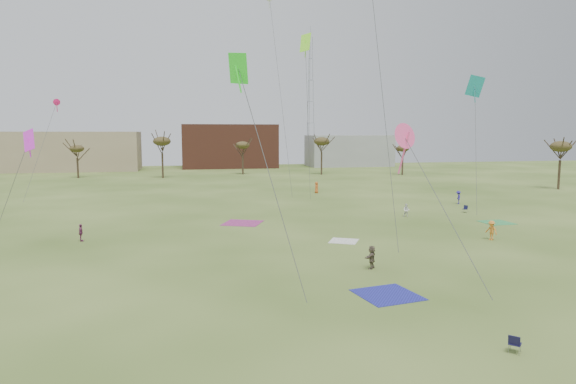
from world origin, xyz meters
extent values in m
plane|color=#365219|center=(0.00, 0.00, 0.00)|extent=(260.00, 260.00, 0.00)
imported|color=brown|center=(5.79, 10.25, 0.84)|extent=(1.41, 1.49, 1.68)
imported|color=orange|center=(20.01, 17.24, 0.90)|extent=(1.04, 1.32, 1.79)
imported|color=#823663|center=(-16.56, 24.13, 0.79)|extent=(0.52, 0.98, 1.58)
imported|color=white|center=(17.90, 30.65, 0.76)|extent=(0.93, 0.88, 1.52)
imported|color=#CC5E23|center=(13.56, 55.13, 0.92)|extent=(0.99, 1.07, 1.84)
imported|color=navy|center=(29.51, 39.18, 0.90)|extent=(1.09, 1.33, 1.80)
cube|color=navy|center=(4.59, 4.45, 0.00)|extent=(4.00, 4.00, 0.03)
cube|color=white|center=(6.68, 19.45, 0.00)|extent=(3.27, 3.27, 0.03)
cube|color=#9B2F73|center=(-1.27, 30.40, 0.00)|extent=(5.10, 5.10, 0.03)
cube|color=green|center=(25.90, 25.09, 0.00)|extent=(3.19, 3.19, 0.03)
cube|color=#17153B|center=(6.98, -4.21, 0.42)|extent=(0.71, 0.71, 0.04)
cube|color=#17153B|center=(6.82, -4.37, 0.65)|extent=(0.44, 0.45, 0.44)
cube|color=#131435|center=(26.31, 32.14, 0.42)|extent=(0.70, 0.70, 0.04)
cube|color=#131435|center=(26.50, 32.27, 0.65)|extent=(0.40, 0.48, 0.44)
cube|color=#2CE828|center=(-4.31, 4.25, 13.15)|extent=(0.82, 0.82, 1.62)
cube|color=#2CE828|center=(-4.31, 4.25, 12.59)|extent=(0.08, 0.08, 1.46)
cylinder|color=#4C4C51|center=(-2.72, 2.89, 7.03)|extent=(3.22, 2.77, 12.26)
cone|color=#E74985|center=(5.86, 5.48, 9.54)|extent=(1.60, 0.12, 1.60)
cube|color=#E74985|center=(5.86, 5.48, 8.52)|extent=(0.08, 0.08, 2.62)
cylinder|color=#4C4C51|center=(7.24, 2.70, 5.22)|extent=(2.80, 5.59, 8.66)
cylinder|color=#4C4C51|center=(7.36, 12.45, 11.58)|extent=(1.62, 3.17, 21.37)
cube|color=#E227E2|center=(-19.43, 20.60, 9.14)|extent=(0.86, 0.86, 1.69)
cube|color=#E227E2|center=(-19.43, 20.60, 8.54)|extent=(0.08, 0.08, 1.52)
cylinder|color=#4C4C51|center=(-21.27, 21.44, 5.02)|extent=(3.73, 1.73, 8.25)
cube|color=#8AF629|center=(7.88, 39.59, 20.94)|extent=(1.16, 1.16, 2.28)
cube|color=#8AF629|center=(7.88, 39.59, 20.14)|extent=(0.08, 0.08, 2.05)
cylinder|color=#4C4C51|center=(8.48, 40.49, 10.92)|extent=(1.26, 1.84, 20.05)
cone|color=#CA155A|center=(-24.08, 50.66, 13.86)|extent=(0.91, 0.07, 0.91)
cube|color=#CA155A|center=(-24.08, 50.66, 13.28)|extent=(0.08, 0.08, 1.48)
cylinder|color=#4C4C51|center=(-25.86, 48.31, 7.38)|extent=(3.61, 4.75, 12.98)
cube|color=teal|center=(25.07, 29.09, 14.96)|extent=(1.17, 1.17, 2.30)
cube|color=teal|center=(25.07, 29.09, 14.15)|extent=(0.08, 0.08, 2.07)
cylinder|color=#4C4C51|center=(24.26, 27.07, 7.93)|extent=(1.66, 4.10, 14.07)
cube|color=silver|center=(4.34, 45.63, 27.27)|extent=(0.08, 0.08, 1.88)
cylinder|color=#4C4C51|center=(5.75, 44.76, 14.45)|extent=(2.87, 1.78, 27.10)
cylinder|color=#3A2B1E|center=(-30.00, 92.00, 2.16)|extent=(0.40, 0.40, 4.32)
ellipsoid|color=#473D1E|center=(-30.00, 92.00, 6.34)|extent=(3.02, 3.02, 1.58)
cylinder|color=#3A2B1E|center=(-12.00, 88.00, 2.70)|extent=(0.40, 0.40, 5.40)
ellipsoid|color=#473D1E|center=(-12.00, 88.00, 7.92)|extent=(3.78, 3.78, 1.98)
cylinder|color=#3A2B1E|center=(6.00, 94.00, 2.34)|extent=(0.40, 0.40, 4.68)
ellipsoid|color=#473D1E|center=(6.00, 94.00, 6.86)|extent=(3.28, 3.28, 1.72)
cylinder|color=#3A2B1E|center=(24.00, 90.00, 2.64)|extent=(0.40, 0.40, 5.28)
ellipsoid|color=#473D1E|center=(24.00, 90.00, 7.74)|extent=(3.70, 3.70, 1.94)
cylinder|color=#3A2B1E|center=(42.00, 85.00, 2.10)|extent=(0.40, 0.40, 4.20)
ellipsoid|color=#473D1E|center=(42.00, 85.00, 6.16)|extent=(2.94, 2.94, 1.54)
cylinder|color=#3A2B1E|center=(56.00, 52.00, 2.52)|extent=(0.40, 0.40, 5.04)
ellipsoid|color=#473D1E|center=(56.00, 52.00, 7.39)|extent=(3.53, 3.53, 1.85)
cube|color=#937F60|center=(-35.00, 115.00, 5.00)|extent=(32.00, 14.00, 10.00)
cube|color=brown|center=(5.00, 120.00, 6.00)|extent=(26.00, 16.00, 12.00)
cube|color=gray|center=(40.00, 118.00, 4.50)|extent=(24.00, 12.00, 9.00)
cylinder|color=#9EA3A8|center=(30.90, 125.00, 19.00)|extent=(0.16, 0.16, 38.00)
cylinder|color=#9EA3A8|center=(29.55, 125.78, 19.00)|extent=(0.16, 0.16, 38.00)
cylinder|color=#9EA3A8|center=(29.55, 124.22, 19.00)|extent=(0.16, 0.16, 38.00)
cylinder|color=#9EA3A8|center=(30.00, 125.00, 39.50)|extent=(0.10, 0.10, 3.00)
camera|label=1|loc=(-7.19, -23.07, 9.74)|focal=31.29mm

